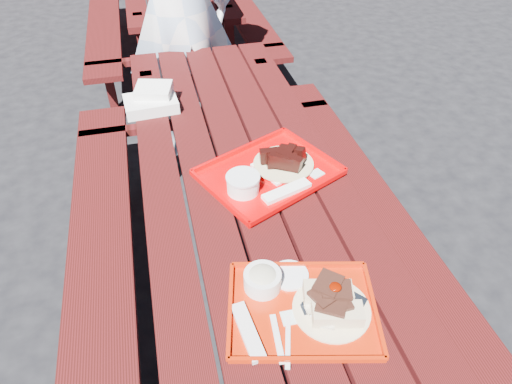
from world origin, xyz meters
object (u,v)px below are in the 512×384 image
near_tray (302,299)px  person (178,9)px  far_tray (268,173)px  picnic_table_near (247,218)px

near_tray → person: size_ratio=0.25×
near_tray → person: (-0.10, 1.92, 0.14)m
far_tray → person: (-0.15, 1.36, 0.15)m
near_tray → far_tray: size_ratio=0.81×
far_tray → picnic_table_near: bearing=177.7°
picnic_table_near → near_tray: (0.02, -0.56, 0.22)m
near_tray → far_tray: 0.56m
picnic_table_near → far_tray: 0.23m
picnic_table_near → near_tray: near_tray is taller
far_tray → person: bearing=96.5°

